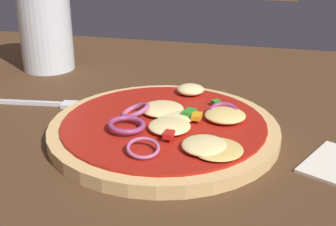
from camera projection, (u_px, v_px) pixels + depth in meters
name	position (u px, v px, depth m)	size (l,w,h in m)	color
dining_table	(159.00, 146.00, 0.54)	(1.46, 0.82, 0.04)	#4C301C
pizza	(166.00, 128.00, 0.52)	(0.26, 0.26, 0.03)	tan
fork	(41.00, 103.00, 0.61)	(0.18, 0.03, 0.01)	silver
beer_glass	(46.00, 30.00, 0.73)	(0.08, 0.08, 0.15)	silver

